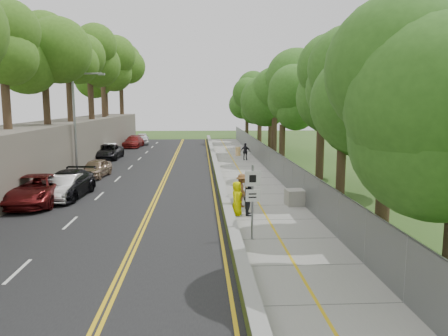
# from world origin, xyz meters

# --- Properties ---
(ground) EXTENTS (140.00, 140.00, 0.00)m
(ground) POSITION_xyz_m (0.00, 0.00, 0.00)
(ground) COLOR #33511E
(ground) RESTS_ON ground
(road) EXTENTS (11.20, 66.00, 0.04)m
(road) POSITION_xyz_m (-5.40, 15.00, 0.02)
(road) COLOR black
(road) RESTS_ON ground
(sidewalk) EXTENTS (4.20, 66.00, 0.05)m
(sidewalk) POSITION_xyz_m (2.55, 15.00, 0.03)
(sidewalk) COLOR gray
(sidewalk) RESTS_ON ground
(jersey_barrier) EXTENTS (0.42, 66.00, 0.60)m
(jersey_barrier) POSITION_xyz_m (0.25, 15.00, 0.30)
(jersey_barrier) COLOR #9DD133
(jersey_barrier) RESTS_ON ground
(rock_embankment) EXTENTS (5.00, 66.00, 4.00)m
(rock_embankment) POSITION_xyz_m (-13.50, 15.00, 2.00)
(rock_embankment) COLOR #595147
(rock_embankment) RESTS_ON ground
(chainlink_fence) EXTENTS (0.04, 66.00, 2.00)m
(chainlink_fence) POSITION_xyz_m (4.65, 15.00, 1.00)
(chainlink_fence) COLOR slate
(chainlink_fence) RESTS_ON ground
(trees_embankment) EXTENTS (6.40, 66.00, 13.00)m
(trees_embankment) POSITION_xyz_m (-13.00, 15.00, 10.50)
(trees_embankment) COLOR #45791F
(trees_embankment) RESTS_ON rock_embankment
(trees_fenceside) EXTENTS (7.00, 66.00, 14.00)m
(trees_fenceside) POSITION_xyz_m (7.00, 15.00, 7.00)
(trees_fenceside) COLOR #3A7222
(trees_fenceside) RESTS_ON ground
(streetlight) EXTENTS (2.52, 0.22, 8.00)m
(streetlight) POSITION_xyz_m (-10.46, 14.00, 4.64)
(streetlight) COLOR gray
(streetlight) RESTS_ON ground
(signpost) EXTENTS (0.62, 0.09, 3.10)m
(signpost) POSITION_xyz_m (1.05, -3.02, 1.96)
(signpost) COLOR gray
(signpost) RESTS_ON sidewalk
(construction_barrel) EXTENTS (0.56, 0.56, 0.92)m
(construction_barrel) POSITION_xyz_m (3.00, 26.00, 0.51)
(construction_barrel) COLOR orange
(construction_barrel) RESTS_ON sidewalk
(concrete_block) EXTENTS (1.36, 1.07, 0.86)m
(concrete_block) POSITION_xyz_m (4.30, 3.00, 0.48)
(concrete_block) COLOR gray
(concrete_block) RESTS_ON sidewalk
(car_1) EXTENTS (1.73, 4.43, 1.44)m
(car_1) POSITION_xyz_m (-9.00, 5.19, 0.76)
(car_1) COLOR silver
(car_1) RESTS_ON road
(car_2) EXTENTS (3.03, 5.92, 1.60)m
(car_2) POSITION_xyz_m (-10.29, 4.10, 0.84)
(car_2) COLOR #5E1213
(car_2) RESTS_ON road
(car_3) EXTENTS (2.59, 5.55, 1.57)m
(car_3) POSITION_xyz_m (-9.00, 5.76, 0.82)
(car_3) COLOR black
(car_3) RESTS_ON road
(car_4) EXTENTS (2.02, 4.18, 1.37)m
(car_4) POSITION_xyz_m (-9.00, 12.92, 0.73)
(car_4) COLOR tan
(car_4) RESTS_ON road
(car_5) EXTENTS (1.87, 4.43, 1.42)m
(car_5) POSITION_xyz_m (-10.60, 25.48, 0.75)
(car_5) COLOR silver
(car_5) RESTS_ON road
(car_6) EXTENTS (2.52, 5.32, 1.47)m
(car_6) POSITION_xyz_m (-10.34, 23.92, 0.77)
(car_6) COLOR black
(car_6) RESTS_ON road
(car_7) EXTENTS (2.40, 5.13, 1.45)m
(car_7) POSITION_xyz_m (-9.53, 35.66, 0.76)
(car_7) COLOR maroon
(car_7) RESTS_ON road
(car_8) EXTENTS (2.25, 4.64, 1.52)m
(car_8) POSITION_xyz_m (-9.00, 39.94, 0.80)
(car_8) COLOR white
(car_8) RESTS_ON road
(painter_0) EXTENTS (0.80, 0.97, 1.71)m
(painter_0) POSITION_xyz_m (0.75, 1.00, 0.90)
(painter_0) COLOR #F0EF00
(painter_0) RESTS_ON sidewalk
(painter_1) EXTENTS (0.49, 0.66, 1.64)m
(painter_1) POSITION_xyz_m (1.45, 2.94, 0.87)
(painter_1) COLOR silver
(painter_1) RESTS_ON sidewalk
(painter_2) EXTENTS (0.82, 0.98, 1.80)m
(painter_2) POSITION_xyz_m (1.45, 1.00, 0.95)
(painter_2) COLOR black
(painter_2) RESTS_ON sidewalk
(painter_3) EXTENTS (0.93, 1.29, 1.81)m
(painter_3) POSITION_xyz_m (1.19, 2.75, 0.95)
(painter_3) COLOR brown
(painter_3) RESTS_ON sidewalk
(person_far) EXTENTS (1.06, 0.59, 1.71)m
(person_far) POSITION_xyz_m (3.39, 22.16, 0.90)
(person_far) COLOR black
(person_far) RESTS_ON sidewalk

